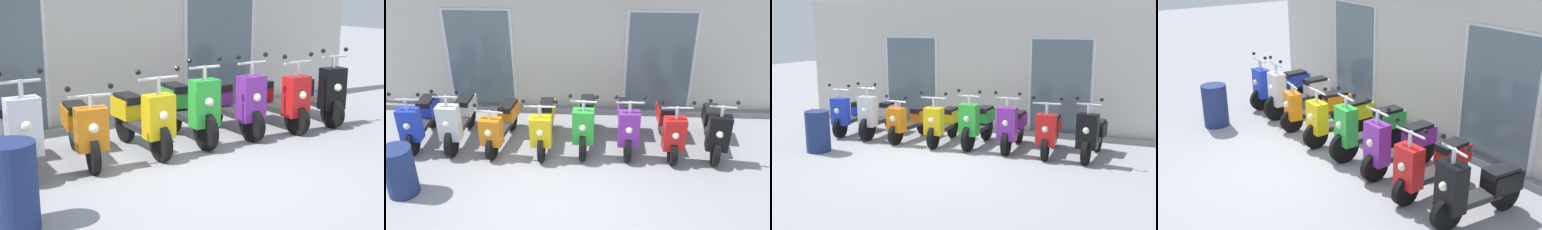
% 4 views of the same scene
% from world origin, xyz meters
% --- Properties ---
extents(ground_plane, '(40.00, 40.00, 0.00)m').
position_xyz_m(ground_plane, '(0.00, 0.00, 0.00)').
color(ground_plane, '#939399').
extents(storefront_facade, '(9.95, 0.50, 3.22)m').
position_xyz_m(storefront_facade, '(-0.00, 2.94, 1.55)').
color(storefront_facade, beige).
rests_on(storefront_facade, ground_plane).
extents(scooter_white, '(0.52, 1.63, 1.32)m').
position_xyz_m(scooter_white, '(-2.06, 1.37, 0.50)').
color(scooter_white, black).
rests_on(scooter_white, ground_plane).
extents(scooter_orange, '(0.61, 1.53, 1.09)m').
position_xyz_m(scooter_orange, '(-1.22, 1.32, 0.45)').
color(scooter_orange, black).
rests_on(scooter_orange, ground_plane).
extents(scooter_yellow, '(0.63, 1.56, 1.22)m').
position_xyz_m(scooter_yellow, '(-0.38, 1.30, 0.48)').
color(scooter_yellow, black).
rests_on(scooter_yellow, ground_plane).
extents(scooter_green, '(0.53, 1.59, 1.29)m').
position_xyz_m(scooter_green, '(0.41, 1.36, 0.51)').
color(scooter_green, black).
rests_on(scooter_green, ground_plane).
extents(scooter_purple, '(0.56, 1.52, 1.29)m').
position_xyz_m(scooter_purple, '(1.19, 1.36, 0.49)').
color(scooter_purple, black).
rests_on(scooter_purple, ground_plane).
extents(scooter_red, '(0.61, 1.52, 1.24)m').
position_xyz_m(scooter_red, '(1.98, 1.31, 0.47)').
color(scooter_red, black).
rests_on(scooter_red, ground_plane).
extents(scooter_black, '(0.54, 1.52, 1.27)m').
position_xyz_m(scooter_black, '(2.82, 1.29, 0.48)').
color(scooter_black, black).
rests_on(scooter_black, ground_plane).
extents(trash_bin, '(0.49, 0.49, 0.85)m').
position_xyz_m(trash_bin, '(-2.50, -0.27, 0.42)').
color(trash_bin, navy).
rests_on(trash_bin, ground_plane).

